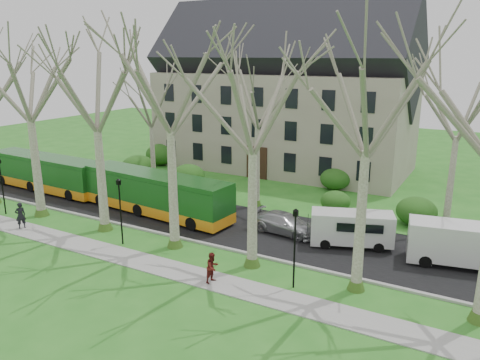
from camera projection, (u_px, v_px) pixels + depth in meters
name	position (u px, v px, depth m)	size (l,w,h in m)	color
ground	(209.00, 257.00, 28.42)	(120.00, 120.00, 0.00)	#297120
sidewalk	(184.00, 273.00, 26.31)	(70.00, 2.00, 0.06)	gray
road	(251.00, 228.00, 33.04)	(80.00, 8.00, 0.06)	black
curb	(221.00, 247.00, 29.67)	(80.00, 0.25, 0.14)	#A5A39E
building	(284.00, 92.00, 49.35)	(26.50, 12.20, 16.00)	gray
tree_row_verge	(209.00, 143.00, 26.85)	(49.00, 7.00, 14.00)	gray
tree_row_far	(269.00, 132.00, 36.74)	(33.00, 7.00, 12.00)	gray
lamp_row	(198.00, 222.00, 26.91)	(36.22, 0.22, 4.30)	black
hedges	(250.00, 179.00, 42.15)	(30.60, 8.60, 2.00)	#254D16
bus_lead	(46.00, 172.00, 41.97)	(12.75, 2.66, 3.19)	#175219
bus_follow	(156.00, 193.00, 35.60)	(13.06, 2.72, 3.26)	#175219
sedan	(285.00, 223.00, 31.94)	(1.94, 4.78, 1.39)	#AEAFB3
van_a	(352.00, 229.00, 29.71)	(5.10, 1.85, 2.22)	silver
van_b	(460.00, 245.00, 26.89)	(5.73, 2.08, 2.50)	silver
pedestrian_a	(20.00, 215.00, 32.77)	(0.69, 0.45, 1.88)	black
pedestrian_b	(213.00, 267.00, 25.02)	(0.82, 0.64, 1.68)	#5D1815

